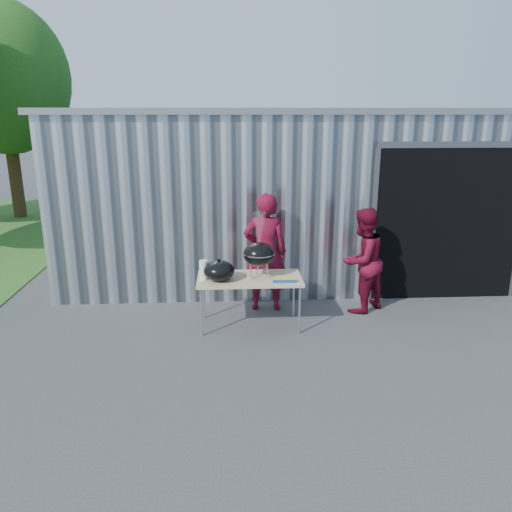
{
  "coord_description": "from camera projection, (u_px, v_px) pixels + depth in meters",
  "views": [
    {
      "loc": [
        -0.29,
        -6.09,
        3.05
      ],
      "look_at": [
        0.1,
        0.77,
        1.05
      ],
      "focal_mm": 35.0,
      "sensor_mm": 36.0,
      "label": 1
    }
  ],
  "objects": [
    {
      "name": "kettle_grill",
      "position": [
        259.0,
        249.0,
        7.09
      ],
      "size": [
        0.46,
        0.46,
        0.94
      ],
      "color": "black",
      "rests_on": "folding_table"
    },
    {
      "name": "folding_table",
      "position": [
        250.0,
        280.0,
        7.18
      ],
      "size": [
        1.5,
        0.75,
        0.75
      ],
      "color": "tan",
      "rests_on": "ground"
    },
    {
      "name": "building",
      "position": [
        283.0,
        184.0,
        10.73
      ],
      "size": [
        8.2,
        6.2,
        3.1
      ],
      "color": "silver",
      "rests_on": "ground"
    },
    {
      "name": "person_cook",
      "position": [
        265.0,
        252.0,
        7.77
      ],
      "size": [
        0.7,
        0.47,
        1.87
      ],
      "primitive_type": "imported",
      "rotation": [
        0.0,
        0.0,
        3.1
      ],
      "color": "#5D0A1D",
      "rests_on": "ground"
    },
    {
      "name": "tree_far",
      "position": [
        2.0,
        78.0,
        13.88
      ],
      "size": [
        3.65,
        3.65,
        6.05
      ],
      "color": "#442D19",
      "rests_on": "ground"
    },
    {
      "name": "grill_lid",
      "position": [
        219.0,
        271.0,
        7.01
      ],
      "size": [
        0.44,
        0.44,
        0.32
      ],
      "color": "black",
      "rests_on": "folding_table"
    },
    {
      "name": "white_tub",
      "position": [
        211.0,
        271.0,
        7.31
      ],
      "size": [
        0.2,
        0.15,
        0.1
      ],
      "primitive_type": "cube",
      "color": "white",
      "rests_on": "folding_table"
    },
    {
      "name": "paper_towels",
      "position": [
        204.0,
        270.0,
        7.05
      ],
      "size": [
        0.12,
        0.12,
        0.28
      ],
      "primitive_type": "cylinder",
      "color": "white",
      "rests_on": "folding_table"
    },
    {
      "name": "person_bystander",
      "position": [
        362.0,
        261.0,
        7.73
      ],
      "size": [
        1.01,
        0.98,
        1.65
      ],
      "primitive_type": "imported",
      "rotation": [
        0.0,
        0.0,
        3.78
      ],
      "color": "#5D0A1D",
      "rests_on": "ground"
    },
    {
      "name": "ground",
      "position": [
        252.0,
        347.0,
        6.71
      ],
      "size": [
        80.0,
        80.0,
        0.0
      ],
      "primitive_type": "plane",
      "color": "#3A3A3C"
    },
    {
      "name": "foil_box",
      "position": [
        284.0,
        280.0,
        6.95
      ],
      "size": [
        0.32,
        0.06,
        0.06
      ],
      "color": "#17409B",
      "rests_on": "folding_table"
    }
  ]
}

